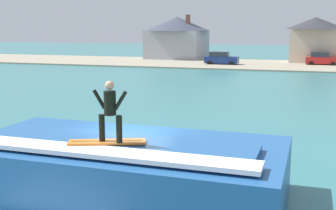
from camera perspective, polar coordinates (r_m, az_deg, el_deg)
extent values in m
plane|color=#327277|center=(14.34, -5.09, -9.52)|extent=(260.00, 260.00, 0.00)
cube|color=#225694|center=(12.64, -5.93, -8.46)|extent=(9.13, 4.63, 1.58)
cube|color=#225694|center=(11.89, -7.16, -5.26)|extent=(7.76, 2.08, 0.18)
cube|color=white|center=(11.08, -9.26, -6.19)|extent=(8.21, 0.83, 0.12)
cube|color=orange|center=(11.66, -8.09, -4.89)|extent=(2.09, 1.24, 0.06)
cube|color=black|center=(11.65, -8.09, -4.76)|extent=(1.77, 0.75, 0.01)
cylinder|color=black|center=(11.58, -8.76, -3.00)|extent=(0.16, 0.16, 0.73)
cylinder|color=black|center=(11.36, -6.50, -3.20)|extent=(0.16, 0.16, 0.73)
cylinder|color=black|center=(11.33, -7.72, 0.25)|extent=(0.32, 0.32, 0.63)
sphere|color=tan|center=(11.26, -7.78, 2.60)|extent=(0.24, 0.24, 0.24)
cylinder|color=black|center=(11.46, -9.11, 0.75)|extent=(0.38, 0.10, 0.52)
cylinder|color=black|center=(11.19, -6.32, 0.60)|extent=(0.38, 0.10, 0.52)
cube|color=gray|center=(60.02, 13.37, 5.22)|extent=(120.00, 17.42, 0.18)
cube|color=navy|center=(58.74, 7.14, 5.97)|extent=(4.48, 1.72, 0.90)
cube|color=#262D38|center=(58.76, 6.83, 6.73)|extent=(2.46, 1.55, 0.64)
cylinder|color=black|center=(59.39, 8.69, 5.54)|extent=(0.64, 0.22, 0.64)
cylinder|color=black|center=(57.60, 8.37, 5.42)|extent=(0.64, 0.22, 0.64)
cylinder|color=black|center=(59.96, 5.93, 5.65)|extent=(0.64, 0.22, 0.64)
cylinder|color=black|center=(58.19, 5.53, 5.52)|extent=(0.64, 0.22, 0.64)
cube|color=red|center=(60.98, 19.77, 5.61)|extent=(4.15, 1.85, 0.90)
cube|color=#262D38|center=(60.93, 19.52, 6.35)|extent=(2.28, 1.67, 0.64)
cylinder|color=black|center=(62.02, 20.98, 5.19)|extent=(0.64, 0.22, 0.64)
cylinder|color=black|center=(60.08, 21.04, 5.05)|extent=(0.64, 0.22, 0.64)
cylinder|color=black|center=(61.97, 18.48, 5.33)|extent=(0.64, 0.22, 0.64)
cylinder|color=black|center=(60.02, 18.47, 5.19)|extent=(0.64, 0.22, 0.64)
cube|color=#9EA3AD|center=(70.69, 1.23, 7.95)|extent=(8.65, 8.70, 4.59)
cone|color=#383D4C|center=(70.65, 1.24, 10.72)|extent=(10.78, 10.78, 2.26)
cube|color=brown|center=(68.79, 2.66, 11.15)|extent=(0.60, 0.60, 1.80)
cube|color=beige|center=(65.09, 18.85, 7.37)|extent=(6.64, 5.49, 4.88)
cone|color=#2D2D33|center=(65.05, 19.02, 10.25)|extent=(8.24, 8.24, 1.66)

